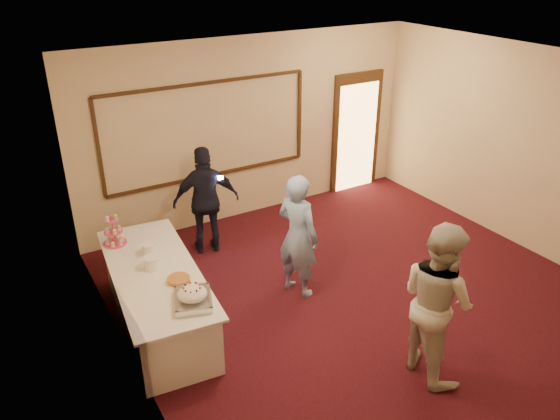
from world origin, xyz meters
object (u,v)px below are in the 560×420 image
object	(u,v)px
buffet_table	(157,297)
plate_stack_b	(149,249)
woman	(437,300)
plate_stack_a	(151,263)
tart	(179,280)
pavlova_tray	(193,296)
cupcake_stand	(113,233)
man	(298,236)
guest	(206,201)

from	to	relation	value
buffet_table	plate_stack_b	distance (m)	0.61
woman	plate_stack_a	bearing A→B (deg)	50.72
tart	plate_stack_b	bearing A→B (deg)	95.82
buffet_table	pavlova_tray	distance (m)	0.97
cupcake_stand	woman	distance (m)	4.03
tart	man	bearing A→B (deg)	3.67
plate_stack_a	buffet_table	bearing A→B (deg)	-80.65
plate_stack_a	guest	xyz separation A→B (m)	(1.27, 1.30, -0.01)
buffet_table	woman	world-z (taller)	woman
buffet_table	plate_stack_a	xyz separation A→B (m)	(-0.01, 0.05, 0.46)
cupcake_stand	woman	xyz separation A→B (m)	(2.51, -3.15, -0.03)
plate_stack_a	tart	xyz separation A→B (m)	(0.17, -0.44, -0.05)
plate_stack_a	tart	size ratio (longest dim) A/B	0.62
pavlova_tray	tart	xyz separation A→B (m)	(0.01, 0.45, -0.06)
tart	pavlova_tray	bearing A→B (deg)	-91.38
pavlova_tray	woman	size ratio (longest dim) A/B	0.34
woman	guest	distance (m)	3.77
buffet_table	man	distance (m)	1.92
pavlova_tray	man	world-z (taller)	man
plate_stack_b	woman	bearing A→B (deg)	-50.38
pavlova_tray	plate_stack_b	world-z (taller)	pavlova_tray
cupcake_stand	tart	xyz separation A→B (m)	(0.38, -1.26, -0.13)
pavlova_tray	tart	world-z (taller)	pavlova_tray
buffet_table	man	size ratio (longest dim) A/B	1.53
guest	tart	bearing A→B (deg)	72.31
pavlova_tray	guest	size ratio (longest dim) A/B	0.37
man	guest	distance (m)	1.73
plate_stack_a	woman	world-z (taller)	woman
plate_stack_b	man	world-z (taller)	man
woman	pavlova_tray	bearing A→B (deg)	62.17
plate_stack_a	plate_stack_b	distance (m)	0.35
cupcake_stand	tart	world-z (taller)	cupcake_stand
guest	plate_stack_b	bearing A→B (deg)	53.68
plate_stack_a	guest	distance (m)	1.82
guest	cupcake_stand	bearing A→B (deg)	32.56
tart	woman	size ratio (longest dim) A/B	0.17
cupcake_stand	guest	bearing A→B (deg)	17.73
man	plate_stack_b	bearing A→B (deg)	49.13
cupcake_stand	guest	xyz separation A→B (m)	(1.49, 0.48, -0.10)
plate_stack_b	woman	size ratio (longest dim) A/B	0.10
cupcake_stand	plate_stack_b	distance (m)	0.57
plate_stack_a	tart	world-z (taller)	plate_stack_a
pavlova_tray	cupcake_stand	size ratio (longest dim) A/B	1.36
plate_stack_a	man	bearing A→B (deg)	-10.15
pavlova_tray	man	size ratio (longest dim) A/B	0.36
man	cupcake_stand	bearing A→B (deg)	40.84
cupcake_stand	plate_stack_b	size ratio (longest dim) A/B	2.57
plate_stack_a	woman	bearing A→B (deg)	-45.36
man	woman	distance (m)	2.05
cupcake_stand	man	world-z (taller)	man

